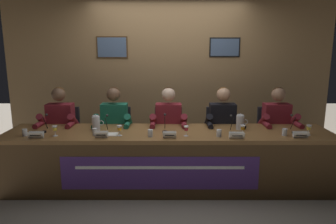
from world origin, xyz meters
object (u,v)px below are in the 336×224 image
object	(u,v)px
chair_far_right	(271,139)
chair_left	(116,140)
microphone_left	(106,127)
microphone_center	(164,126)
microphone_far_left	(44,126)
nameplate_right	(236,135)
water_cup_right	(218,133)
water_pitcher_left_side	(96,123)
juice_glass_left	(119,129)
water_cup_far_right	(284,132)
water_cup_far_left	(24,133)
panelist_right	(223,125)
nameplate_left	(101,135)
panelist_center	(168,125)
microphone_right	(231,127)
chair_far_left	(64,140)
nameplate_far_right	(300,135)
nameplate_far_left	(35,135)
water_pitcher_right_side	(240,122)
juice_glass_far_left	(54,129)
panelist_far_right	(277,125)
panelist_left	(113,125)
water_cup_left	(94,132)
conference_table	(168,151)
water_cup_center	(150,133)
juice_glass_far_right	(308,128)
chair_right	(220,139)
juice_glass_right	(242,128)
microphone_far_right	(293,127)
panelist_far_left	(58,125)
chair_center	(168,140)

from	to	relation	value
chair_far_right	chair_left	bearing A→B (deg)	180.00
microphone_left	microphone_center	distance (m)	0.73
microphone_far_left	nameplate_right	size ratio (longest dim) A/B	1.23
water_cup_right	water_pitcher_left_side	size ratio (longest dim) A/B	0.40
juice_glass_left	water_cup_far_right	size ratio (longest dim) A/B	1.46
water_cup_far_left	panelist_right	xyz separation A→B (m)	(2.48, 0.60, -0.05)
nameplate_left	panelist_center	size ratio (longest dim) A/B	0.12
microphone_center	panelist_right	world-z (taller)	panelist_right
microphone_far_left	microphone_right	world-z (taller)	same
chair_far_left	water_cup_far_right	world-z (taller)	chair_far_left
panelist_right	microphone_right	distance (m)	0.48
microphone_far_left	chair_far_right	xyz separation A→B (m)	(3.08, 0.61, -0.36)
chair_far_left	nameplate_far_right	distance (m)	3.21
nameplate_far_left	water_pitcher_right_side	size ratio (longest dim) A/B	0.86
microphone_left	water_cup_far_right	distance (m)	2.18
juice_glass_far_left	panelist_center	distance (m)	1.49
panelist_right	panelist_far_right	xyz separation A→B (m)	(0.76, 0.00, 0.00)
nameplate_left	panelist_right	distance (m)	1.69
panelist_left	juice_glass_left	xyz separation A→B (m)	(0.17, -0.59, 0.10)
juice_glass_far_left	water_cup_left	size ratio (longest dim) A/B	1.46
chair_far_left	panelist_far_right	xyz separation A→B (m)	(3.04, -0.20, 0.28)
conference_table	microphone_left	bearing A→B (deg)	175.68
nameplate_left	panelist_far_right	bearing A→B (deg)	16.56
panelist_far_right	microphone_far_left	bearing A→B (deg)	-172.44
juice_glass_far_left	water_cup_center	bearing A→B (deg)	-1.19
panelist_right	water_pitcher_right_side	bearing A→B (deg)	-61.27
panelist_left	juice_glass_far_right	world-z (taller)	panelist_left
nameplate_far_left	nameplate_right	xyz separation A→B (m)	(2.35, -0.02, 0.00)
microphone_center	water_cup_right	world-z (taller)	microphone_center
water_cup_left	chair_right	bearing A→B (deg)	25.05
nameplate_far_left	chair_right	distance (m)	2.50
microphone_left	juice_glass_right	distance (m)	1.67
microphone_far_right	water_pitcher_right_side	bearing A→B (deg)	167.06
water_pitcher_left_side	panelist_far_right	bearing A→B (deg)	8.22
conference_table	panelist_far_left	distance (m)	1.62
chair_far_left	water_cup_center	world-z (taller)	chair_far_left
microphone_right	water_pitcher_right_side	world-z (taller)	microphone_right
nameplate_far_right	water_cup_far_right	distance (m)	0.19
microphone_center	microphone_far_right	size ratio (longest dim) A/B	1.00
panelist_far_left	juice_glass_far_left	distance (m)	0.63
microphone_left	panelist_far_right	distance (m)	2.34
nameplate_left	chair_right	xyz separation A→B (m)	(1.55, 0.89, -0.33)
nameplate_far_left	juice_glass_far_left	distance (m)	0.22
microphone_right	panelist_far_right	size ratio (longest dim) A/B	0.17
panelist_left	chair_center	xyz separation A→B (m)	(0.76, 0.20, -0.28)
panelist_far_left	juice_glass_far_right	size ratio (longest dim) A/B	9.99
water_cup_far_left	microphone_center	bearing A→B (deg)	6.61
juice_glass_left	nameplate_far_right	bearing A→B (deg)	-2.86
chair_center	water_cup_right	bearing A→B (deg)	-54.20
water_cup_center	microphone_right	xyz separation A→B (m)	(1.00, 0.16, 0.04)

